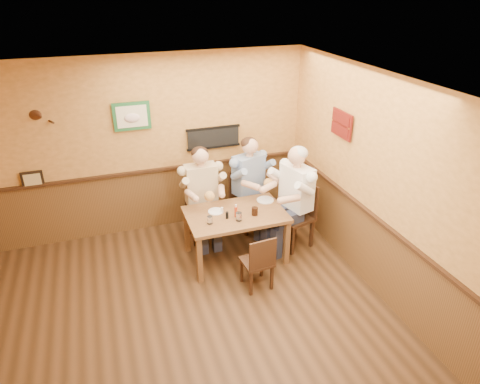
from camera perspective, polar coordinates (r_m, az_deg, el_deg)
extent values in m
plane|color=#362110|center=(5.38, -6.72, -17.52)|extent=(5.00, 5.00, 0.00)
cube|color=silver|center=(3.99, -8.88, 12.78)|extent=(5.00, 5.00, 0.02)
cube|color=#D89A4B|center=(6.77, -12.09, 5.87)|extent=(5.00, 0.02, 2.80)
cube|color=#D89A4B|center=(5.48, 18.77, -0.06)|extent=(0.02, 5.00, 2.80)
cube|color=brown|center=(7.11, -11.39, -0.97)|extent=(5.00, 0.02, 1.00)
cube|color=brown|center=(5.91, 17.34, -7.90)|extent=(0.02, 5.00, 1.00)
cube|color=black|center=(6.89, -3.56, 7.25)|extent=(0.88, 0.03, 0.34)
cube|color=#216030|center=(6.55, -14.23, 9.76)|extent=(0.54, 0.03, 0.42)
cube|color=black|center=(6.88, -25.93, 1.48)|extent=(0.30, 0.03, 0.26)
cube|color=maroon|center=(6.06, 13.40, 8.79)|extent=(0.03, 0.48, 0.36)
cube|color=brown|center=(6.08, -0.60, -3.03)|extent=(1.40, 0.90, 0.05)
cube|color=brown|center=(5.82, -5.42, -9.04)|extent=(0.07, 0.07, 0.70)
cube|color=brown|center=(6.17, 6.26, -6.78)|extent=(0.07, 0.07, 0.70)
cube|color=brown|center=(6.46, -7.10, -5.19)|extent=(0.07, 0.07, 0.70)
cube|color=brown|center=(6.78, 3.52, -3.36)|extent=(0.07, 0.07, 0.70)
cylinder|color=white|center=(5.80, -4.04, -3.76)|extent=(0.09, 0.09, 0.11)
cylinder|color=silver|center=(5.85, -0.16, -3.31)|extent=(0.10, 0.10, 0.12)
cylinder|color=black|center=(6.00, 1.98, -2.58)|extent=(0.11, 0.11, 0.12)
cylinder|color=red|center=(5.93, -0.55, -2.58)|extent=(0.05, 0.05, 0.17)
cylinder|color=white|center=(6.05, -2.42, -2.45)|extent=(0.04, 0.04, 0.09)
cylinder|color=black|center=(5.91, -1.73, -3.11)|extent=(0.05, 0.05, 0.10)
cylinder|color=white|center=(6.10, -3.26, -2.58)|extent=(0.22, 0.22, 0.01)
cylinder|color=white|center=(6.41, 3.38, -1.07)|extent=(0.27, 0.27, 0.02)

